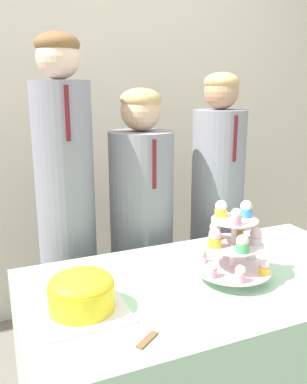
{
  "coord_description": "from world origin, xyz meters",
  "views": [
    {
      "loc": [
        -0.73,
        -0.8,
        1.44
      ],
      "look_at": [
        -0.21,
        0.4,
        1.1
      ],
      "focal_mm": 38.0,
      "sensor_mm": 36.0,
      "label": 1
    }
  ],
  "objects_px": {
    "student_0": "(67,229)",
    "cupcake_stand": "(233,244)",
    "cake_knife": "(157,331)",
    "round_cake": "(81,292)",
    "student_2": "(216,224)",
    "student_1": "(142,244)"
  },
  "relations": [
    {
      "from": "round_cake",
      "to": "student_2",
      "type": "relative_size",
      "value": 0.18
    },
    {
      "from": "round_cake",
      "to": "cupcake_stand",
      "type": "bearing_deg",
      "value": 0.24
    },
    {
      "from": "round_cake",
      "to": "student_1",
      "type": "relative_size",
      "value": 0.19
    },
    {
      "from": "cake_knife",
      "to": "student_1",
      "type": "height_order",
      "value": "student_1"
    },
    {
      "from": "cake_knife",
      "to": "cupcake_stand",
      "type": "bearing_deg",
      "value": -8.79
    },
    {
      "from": "cake_knife",
      "to": "student_0",
      "type": "relative_size",
      "value": 0.15
    },
    {
      "from": "round_cake",
      "to": "cupcake_stand",
      "type": "height_order",
      "value": "cupcake_stand"
    },
    {
      "from": "round_cake",
      "to": "cake_knife",
      "type": "distance_m",
      "value": 0.26
    },
    {
      "from": "cake_knife",
      "to": "student_2",
      "type": "distance_m",
      "value": 1.11
    },
    {
      "from": "student_1",
      "to": "student_2",
      "type": "relative_size",
      "value": 0.95
    },
    {
      "from": "student_0",
      "to": "round_cake",
      "type": "bearing_deg",
      "value": -98.06
    },
    {
      "from": "cake_knife",
      "to": "student_0",
      "type": "bearing_deg",
      "value": 59.39
    },
    {
      "from": "cupcake_stand",
      "to": "student_1",
      "type": "bearing_deg",
      "value": 97.91
    },
    {
      "from": "student_1",
      "to": "student_0",
      "type": "bearing_deg",
      "value": -180.0
    },
    {
      "from": "round_cake",
      "to": "student_1",
      "type": "height_order",
      "value": "student_1"
    },
    {
      "from": "student_2",
      "to": "round_cake",
      "type": "bearing_deg",
      "value": -143.83
    },
    {
      "from": "cake_knife",
      "to": "student_1",
      "type": "relative_size",
      "value": 0.17
    },
    {
      "from": "student_0",
      "to": "student_1",
      "type": "relative_size",
      "value": 1.15
    },
    {
      "from": "student_1",
      "to": "round_cake",
      "type": "bearing_deg",
      "value": -125.17
    },
    {
      "from": "student_1",
      "to": "student_2",
      "type": "bearing_deg",
      "value": -0.0
    },
    {
      "from": "student_0",
      "to": "cupcake_stand",
      "type": "bearing_deg",
      "value": -54.86
    },
    {
      "from": "cake_knife",
      "to": "student_0",
      "type": "distance_m",
      "value": 0.84
    }
  ]
}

